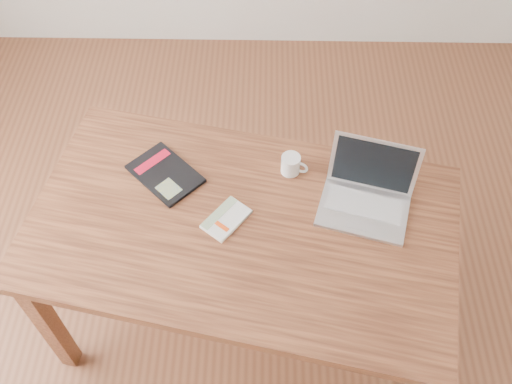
{
  "coord_description": "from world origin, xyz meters",
  "views": [
    {
      "loc": [
        0.16,
        -1.09,
        2.4
      ],
      "look_at": [
        0.14,
        0.09,
        0.85
      ],
      "focal_mm": 40.0,
      "sensor_mm": 36.0,
      "label": 1
    }
  ],
  "objects_px": {
    "desk": "(242,237)",
    "laptop": "(367,194)",
    "white_guidebook": "(226,219)",
    "black_guidebook": "(165,174)",
    "coffee_mug": "(291,164)"
  },
  "relations": [
    {
      "from": "black_guidebook",
      "to": "coffee_mug",
      "type": "bearing_deg",
      "value": -42.52
    },
    {
      "from": "white_guidebook",
      "to": "coffee_mug",
      "type": "bearing_deg",
      "value": 82.4
    },
    {
      "from": "black_guidebook",
      "to": "laptop",
      "type": "height_order",
      "value": "laptop"
    },
    {
      "from": "desk",
      "to": "laptop",
      "type": "xyz_separation_m",
      "value": [
        0.44,
        0.1,
        0.14
      ]
    },
    {
      "from": "white_guidebook",
      "to": "black_guidebook",
      "type": "height_order",
      "value": "same"
    },
    {
      "from": "black_guidebook",
      "to": "desk",
      "type": "bearing_deg",
      "value": -81.63
    },
    {
      "from": "desk",
      "to": "black_guidebook",
      "type": "bearing_deg",
      "value": 155.97
    },
    {
      "from": "black_guidebook",
      "to": "laptop",
      "type": "relative_size",
      "value": 0.85
    },
    {
      "from": "desk",
      "to": "white_guidebook",
      "type": "distance_m",
      "value": 0.11
    },
    {
      "from": "desk",
      "to": "coffee_mug",
      "type": "height_order",
      "value": "coffee_mug"
    },
    {
      "from": "black_guidebook",
      "to": "laptop",
      "type": "xyz_separation_m",
      "value": [
        0.73,
        -0.11,
        0.04
      ]
    },
    {
      "from": "desk",
      "to": "white_guidebook",
      "type": "xyz_separation_m",
      "value": [
        -0.05,
        0.01,
        0.1
      ]
    },
    {
      "from": "white_guidebook",
      "to": "black_guidebook",
      "type": "distance_m",
      "value": 0.31
    },
    {
      "from": "white_guidebook",
      "to": "laptop",
      "type": "relative_size",
      "value": 0.53
    },
    {
      "from": "coffee_mug",
      "to": "black_guidebook",
      "type": "bearing_deg",
      "value": -155.01
    }
  ]
}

